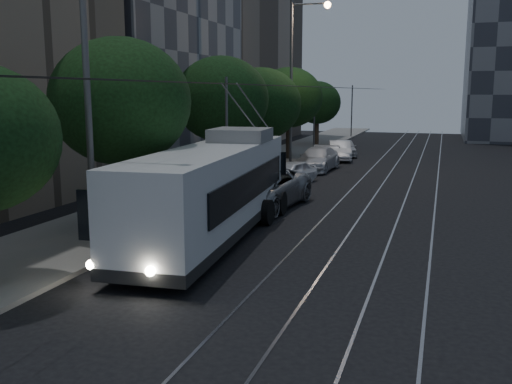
{
  "coord_description": "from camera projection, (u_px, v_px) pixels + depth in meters",
  "views": [
    {
      "loc": [
        4.91,
        -16.41,
        5.3
      ],
      "look_at": [
        -1.0,
        1.58,
        1.95
      ],
      "focal_mm": 40.0,
      "sensor_mm": 36.0,
      "label": 1
    }
  ],
  "objects": [
    {
      "name": "car_white_b",
      "position": [
        317.0,
        159.0,
        38.54
      ],
      "size": [
        2.51,
        5.5,
        1.56
      ],
      "primitive_type": "imported",
      "rotation": [
        0.0,
        0.0,
        -0.06
      ],
      "color": "silver",
      "rests_on": "ground"
    },
    {
      "name": "tree_4",
      "position": [
        289.0,
        98.0,
        43.67
      ],
      "size": [
        5.12,
        5.12,
        7.14
      ],
      "color": "black",
      "rests_on": "ground"
    },
    {
      "name": "tree_1",
      "position": [
        121.0,
        102.0,
        21.04
      ],
      "size": [
        5.22,
        5.22,
        7.28
      ],
      "color": "black",
      "rests_on": "ground"
    },
    {
      "name": "sidewalk",
      "position": [
        250.0,
        169.0,
        38.78
      ],
      "size": [
        5.0,
        90.0,
        0.15
      ],
      "primitive_type": "cube",
      "color": "gray",
      "rests_on": "ground"
    },
    {
      "name": "overhead_wires",
      "position": [
        286.0,
        120.0,
        37.42
      ],
      "size": [
        2.23,
        90.0,
        6.0
      ],
      "color": "black",
      "rests_on": "ground"
    },
    {
      "name": "streetlamp_far",
      "position": [
        297.0,
        69.0,
        38.67
      ],
      "size": [
        2.73,
        0.44,
        11.47
      ],
      "color": "#5D5D60",
      "rests_on": "ground"
    },
    {
      "name": "tram_rails",
      "position": [
        401.0,
        177.0,
        35.72
      ],
      "size": [
        4.52,
        90.0,
        0.02
      ],
      "color": "#96969E",
      "rests_on": "ground"
    },
    {
      "name": "pickup_silver",
      "position": [
        261.0,
        189.0,
        25.99
      ],
      "size": [
        3.63,
        6.83,
        1.83
      ],
      "primitive_type": "imported",
      "rotation": [
        0.0,
        0.0,
        -0.09
      ],
      "color": "#96979C",
      "rests_on": "ground"
    },
    {
      "name": "car_white_a",
      "position": [
        291.0,
        172.0,
        33.06
      ],
      "size": [
        2.79,
        4.22,
        1.33
      ],
      "primitive_type": "imported",
      "rotation": [
        0.0,
        0.0,
        -0.34
      ],
      "color": "silver",
      "rests_on": "ground"
    },
    {
      "name": "ground",
      "position": [
        271.0,
        264.0,
        17.78
      ],
      "size": [
        120.0,
        120.0,
        0.0
      ],
      "primitive_type": "plane",
      "color": "black",
      "rests_on": "ground"
    },
    {
      "name": "tree_2",
      "position": [
        221.0,
        99.0,
        31.8
      ],
      "size": [
        5.3,
        5.3,
        7.26
      ],
      "color": "black",
      "rests_on": "ground"
    },
    {
      "name": "streetlamp_near",
      "position": [
        98.0,
        55.0,
        16.57
      ],
      "size": [
        2.54,
        0.44,
        10.59
      ],
      "color": "#5D5D60",
      "rests_on": "ground"
    },
    {
      "name": "tree_5",
      "position": [
        317.0,
        103.0,
        55.64
      ],
      "size": [
        4.61,
        4.61,
        6.29
      ],
      "color": "black",
      "rests_on": "ground"
    },
    {
      "name": "car_white_d",
      "position": [
        346.0,
        148.0,
        47.11
      ],
      "size": [
        2.58,
        4.4,
        1.41
      ],
      "primitive_type": "imported",
      "rotation": [
        0.0,
        0.0,
        0.24
      ],
      "color": "#B7B8BC",
      "rests_on": "ground"
    },
    {
      "name": "car_white_c",
      "position": [
        340.0,
        151.0,
        44.28
      ],
      "size": [
        2.57,
        4.81,
        1.51
      ],
      "primitive_type": "imported",
      "rotation": [
        0.0,
        0.0,
        0.22
      ],
      "color": "silver",
      "rests_on": "ground"
    },
    {
      "name": "trolleybus",
      "position": [
        213.0,
        190.0,
        20.61
      ],
      "size": [
        3.63,
        12.87,
        5.63
      ],
      "rotation": [
        0.0,
        0.0,
        0.08
      ],
      "color": "silver",
      "rests_on": "ground"
    },
    {
      "name": "tree_3",
      "position": [
        261.0,
        104.0,
        37.43
      ],
      "size": [
        5.27,
        5.27,
        6.86
      ],
      "color": "black",
      "rests_on": "ground"
    }
  ]
}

